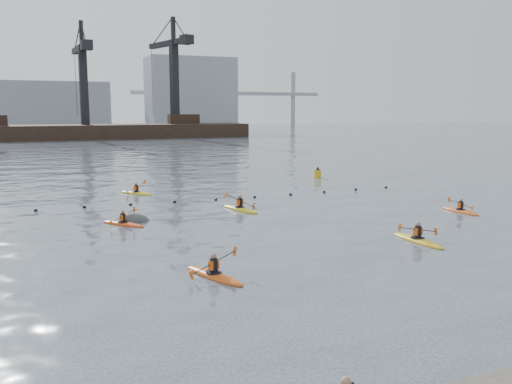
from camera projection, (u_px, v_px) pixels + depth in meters
ground at (396, 305)px, 18.10m from camera, size 400.00×400.00×0.00m
float_line at (195, 201)px, 38.50m from camera, size 33.24×0.73×0.24m
barge_pier at (85, 130)px, 118.24m from camera, size 72.00×19.30×29.50m
skyline at (80, 99)px, 154.86m from camera, size 141.00×28.00×22.00m
kayaker_0 at (214, 274)px, 21.06m from camera, size 2.21×3.41×1.16m
kayaker_1 at (418, 240)px, 26.69m from camera, size 2.42×3.58×1.14m
kayaker_2 at (123, 223)px, 30.57m from camera, size 2.34×2.69×1.00m
kayaker_3 at (240, 208)px, 35.07m from camera, size 2.41×3.59×1.41m
kayaker_4 at (460, 210)px, 34.41m from camera, size 2.11×3.08×1.13m
kayaker_5 at (136, 193)px, 41.77m from camera, size 2.37×2.86×1.11m
mooring_buoy at (135, 221)px, 31.51m from camera, size 2.36×1.75×1.36m
nav_buoy at (318, 174)px, 51.50m from camera, size 0.69×0.69×1.25m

